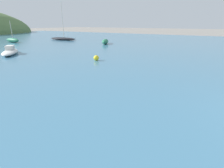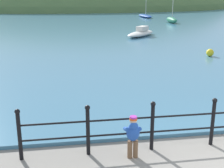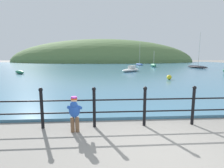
% 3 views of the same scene
% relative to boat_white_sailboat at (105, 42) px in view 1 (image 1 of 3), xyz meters
% --- Properties ---
extents(boat_white_sailboat, '(2.64, 1.75, 0.67)m').
position_rel_boat_white_sailboat_xyz_m(boat_white_sailboat, '(0.00, 0.00, 0.00)').
color(boat_white_sailboat, '#287551').
rests_on(boat_white_sailboat, water).
extents(boat_mid_harbor, '(0.84, 3.06, 3.09)m').
position_rel_boat_white_sailboat_xyz_m(boat_mid_harbor, '(-5.56, 13.02, 0.01)').
color(boat_mid_harbor, '#287551').
rests_on(boat_mid_harbor, water).
extents(boat_red_dinghy, '(3.38, 3.62, 0.78)m').
position_rel_boat_white_sailboat_xyz_m(boat_red_dinghy, '(-11.77, 2.82, -0.08)').
color(boat_red_dinghy, silver).
rests_on(boat_red_dinghy, water).
extents(boat_far_right, '(2.08, 5.30, 6.12)m').
position_rel_boat_white_sailboat_xyz_m(boat_far_right, '(1.32, 9.64, -0.10)').
color(boat_far_right, black).
rests_on(boat_far_right, water).
extents(mooring_buoy, '(0.42, 0.42, 0.42)m').
position_rel_boat_white_sailboat_xyz_m(mooring_buoy, '(-9.92, -5.73, -0.13)').
color(mooring_buoy, yellow).
rests_on(mooring_buoy, water).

